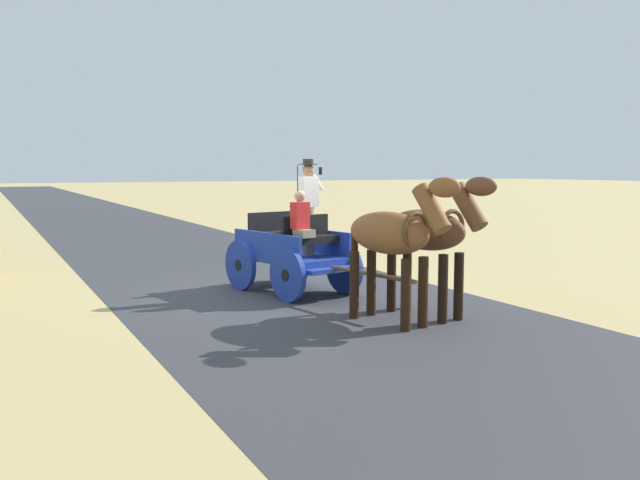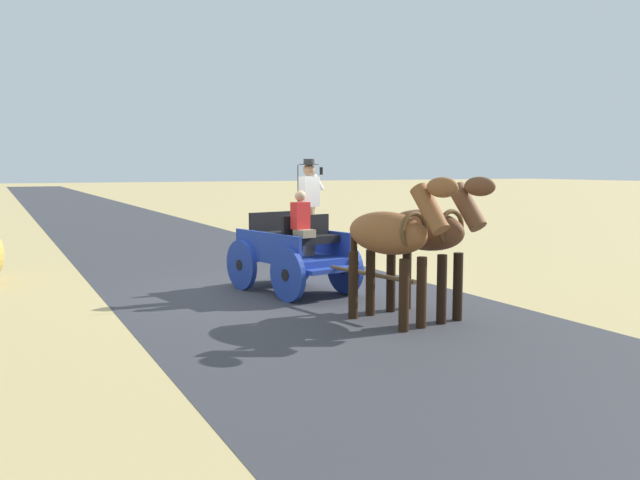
% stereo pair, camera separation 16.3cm
% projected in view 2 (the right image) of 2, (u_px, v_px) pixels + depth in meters
% --- Properties ---
extents(ground_plane, '(200.00, 200.00, 0.00)m').
position_uv_depth(ground_plane, '(274.00, 290.00, 12.97)').
color(ground_plane, tan).
extents(road_surface, '(6.21, 160.00, 0.01)m').
position_uv_depth(road_surface, '(274.00, 290.00, 12.97)').
color(road_surface, '#38383D').
rests_on(road_surface, ground).
extents(horse_drawn_carriage, '(1.89, 4.51, 2.50)m').
position_uv_depth(horse_drawn_carriage, '(295.00, 249.00, 12.67)').
color(horse_drawn_carriage, '#1E3899').
rests_on(horse_drawn_carriage, ground).
extents(horse_near_side, '(0.87, 2.15, 2.21)m').
position_uv_depth(horse_near_side, '(430.00, 233.00, 10.48)').
color(horse_near_side, brown).
rests_on(horse_near_side, ground).
extents(horse_off_side, '(0.89, 2.15, 2.21)m').
position_uv_depth(horse_off_side, '(392.00, 237.00, 10.00)').
color(horse_off_side, brown).
rests_on(horse_off_side, ground).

